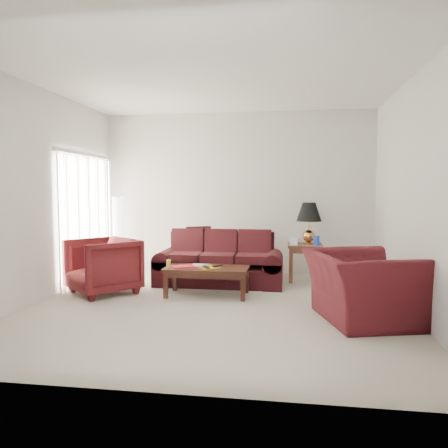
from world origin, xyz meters
name	(u,v)px	position (x,y,z in m)	size (l,w,h in m)	color
floor	(215,307)	(0.00, 0.00, 0.00)	(5.00, 5.00, 0.00)	beige
blinds	(86,219)	(-2.42, 1.30, 1.08)	(0.10, 2.00, 2.16)	silver
sofa	(219,259)	(-0.16, 1.41, 0.42)	(2.07, 0.90, 0.85)	black
throw_pillow	(199,239)	(-0.61, 1.93, 0.70)	(0.44, 0.13, 0.44)	black
end_table	(305,263)	(1.25, 1.93, 0.32)	(0.58, 0.58, 0.63)	#52391C
table_lamp	(309,223)	(1.31, 1.97, 0.99)	(0.43, 0.43, 0.72)	#BD7B3B
clock	(294,241)	(1.05, 1.80, 0.70)	(0.13, 0.05, 0.13)	silver
blue_canister	(316,241)	(1.42, 1.77, 0.72)	(0.10, 0.10, 0.16)	#1B3BAF
picture_frame	(297,238)	(1.10, 2.16, 0.71)	(0.12, 0.02, 0.15)	#AFAFB3
floor_lamp	(118,235)	(-2.17, 2.05, 0.73)	(0.24, 0.24, 1.46)	white
armchair_left	(103,266)	(-1.80, 0.52, 0.42)	(0.90, 0.92, 0.84)	#481013
armchair_right	(361,287)	(1.82, -0.33, 0.41)	(1.26, 1.10, 0.82)	#3C0D12
coffee_table	(207,281)	(-0.22, 0.63, 0.21)	(1.22, 0.61, 0.43)	black
magazine_red	(183,267)	(-0.56, 0.57, 0.44)	(0.31, 0.23, 0.02)	red
magazine_white	(200,265)	(-0.35, 0.73, 0.43)	(0.26, 0.20, 0.02)	silver
magazine_orange	(210,268)	(-0.17, 0.55, 0.43)	(0.27, 0.20, 0.02)	#C48E17
remote_a	(206,267)	(-0.20, 0.48, 0.46)	(0.05, 0.18, 0.02)	black
remote_b	(218,266)	(-0.06, 0.61, 0.46)	(0.06, 0.19, 0.02)	black
yellow_glass	(169,263)	(-0.77, 0.52, 0.49)	(0.07, 0.07, 0.12)	gold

